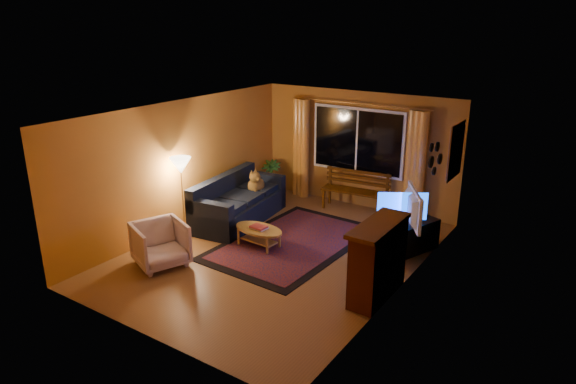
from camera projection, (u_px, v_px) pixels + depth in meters
The scene contains 22 objects.
floor at pixel (279, 253), 9.06m from camera, with size 4.50×6.00×0.02m, color brown.
ceiling at pixel (278, 111), 8.25m from camera, with size 4.50×6.00×0.02m, color white.
wall_back at pixel (358, 149), 11.02m from camera, with size 4.50×0.02×2.50m, color #B7752A.
wall_left at pixel (182, 165), 9.84m from camera, with size 0.02×6.00×2.50m, color #B7752A.
wall_right at pixel (405, 212), 7.47m from camera, with size 0.02×6.00×2.50m, color #B7752A.
window at pixel (357, 141), 10.91m from camera, with size 2.00×0.02×1.30m, color black.
curtain_rod at pixel (358, 104), 10.62m from camera, with size 0.03×0.03×3.20m, color #BF8C3F.
curtain_left at pixel (302, 148), 11.67m from camera, with size 0.36×0.36×2.24m, color #F09D37.
curtain_right at pixel (416, 166), 10.25m from camera, with size 0.36×0.36×2.24m, color #F09D37.
bench at pixel (355, 201), 10.98m from camera, with size 1.44×0.42×0.43m, color #401E03.
potted_plant at pixel (271, 178), 11.93m from camera, with size 0.46×0.46×0.81m, color #235B1E.
sofa at pixel (239, 199), 10.36m from camera, with size 0.97×2.25×0.91m, color black.
dog at pixel (256, 184), 10.67m from camera, with size 0.28×0.39×0.43m, color olive, non-canonical shape.
armchair at pixel (160, 242), 8.49m from camera, with size 0.80×0.75×0.82m, color beige.
floor_lamp at pixel (183, 196), 9.65m from camera, with size 0.25×0.25×1.50m, color #BF8C3F.
rug at pixel (292, 242), 9.45m from camera, with size 2.04×3.23×0.02m, color maroon.
coffee_table at pixel (259, 237), 9.25m from camera, with size 0.98×0.98×0.36m, color #B98B37.
tv_console at pixel (405, 238), 8.97m from camera, with size 0.44×1.32×0.55m, color black.
television at pixel (408, 207), 8.78m from camera, with size 1.08×0.14×0.62m, color black.
fireplace at pixel (378, 262), 7.49m from camera, with size 0.40×1.20×1.10m, color maroon.
mirror_cluster at pixel (435, 156), 8.34m from camera, with size 0.06×0.60×0.56m, color black, non-canonical shape.
painting at pixel (456, 151), 9.29m from camera, with size 0.04×0.76×0.96m, color #CC640E.
Camera 1 is at (4.71, -6.75, 3.94)m, focal length 32.00 mm.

